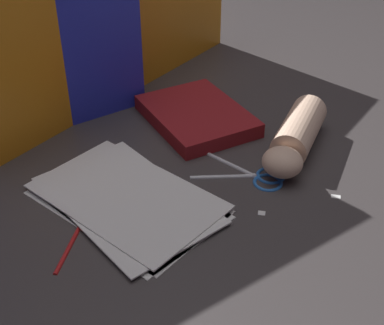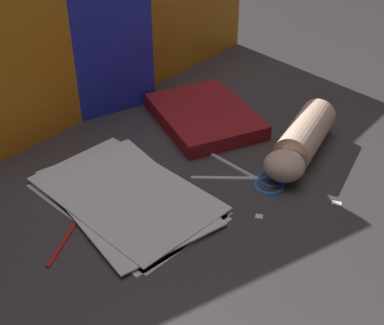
{
  "view_description": "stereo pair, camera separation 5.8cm",
  "coord_description": "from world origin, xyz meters",
  "views": [
    {
      "loc": [
        -0.58,
        -0.59,
        0.62
      ],
      "look_at": [
        -0.0,
        -0.01,
        0.06
      ],
      "focal_mm": 50.0,
      "sensor_mm": 36.0,
      "label": 1
    },
    {
      "loc": [
        -0.54,
        -0.63,
        0.62
      ],
      "look_at": [
        -0.0,
        -0.01,
        0.06
      ],
      "focal_mm": 50.0,
      "sensor_mm": 36.0,
      "label": 2
    }
  ],
  "objects": [
    {
      "name": "ground_plane",
      "position": [
        0.0,
        0.0,
        0.0
      ],
      "size": [
        6.0,
        6.0,
        0.0
      ],
      "primitive_type": "plane",
      "color": "#3D3838"
    },
    {
      "name": "backdrop_panel_center",
      "position": [
        0.16,
        0.39,
        0.2
      ],
      "size": [
        0.83,
        0.16,
        0.39
      ],
      "color": "orange",
      "rests_on": "ground_plane"
    },
    {
      "name": "hand_forearm",
      "position": [
        0.24,
        -0.07,
        0.04
      ],
      "size": [
        0.28,
        0.17,
        0.08
      ],
      "color": "beige",
      "rests_on": "ground_plane"
    },
    {
      "name": "book_closed",
      "position": [
        0.18,
        0.16,
        0.02
      ],
      "size": [
        0.26,
        0.3,
        0.03
      ],
      "color": "maroon",
      "rests_on": "ground_plane"
    },
    {
      "name": "scissors",
      "position": [
        0.11,
        -0.07,
        0.0
      ],
      "size": [
        0.16,
        0.19,
        0.01
      ],
      "color": "silver",
      "rests_on": "ground_plane"
    },
    {
      "name": "pen",
      "position": [
        -0.26,
        0.02,
        0.0
      ],
      "size": [
        0.11,
        0.08,
        0.01
      ],
      "color": "red",
      "rests_on": "ground_plane"
    },
    {
      "name": "paper_scrap_near",
      "position": [
        0.17,
        -0.22,
        0.0
      ],
      "size": [
        0.02,
        0.02,
        0.0
      ],
      "color": "white",
      "rests_on": "ground_plane"
    },
    {
      "name": "paper_stack",
      "position": [
        -0.12,
        0.04,
        0.01
      ],
      "size": [
        0.25,
        0.36,
        0.01
      ],
      "color": "white",
      "rests_on": "ground_plane"
    },
    {
      "name": "paper_scrap_mid",
      "position": [
        0.03,
        -0.15,
        0.0
      ],
      "size": [
        0.02,
        0.02,
        0.0
      ],
      "color": "white",
      "rests_on": "ground_plane"
    }
  ]
}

